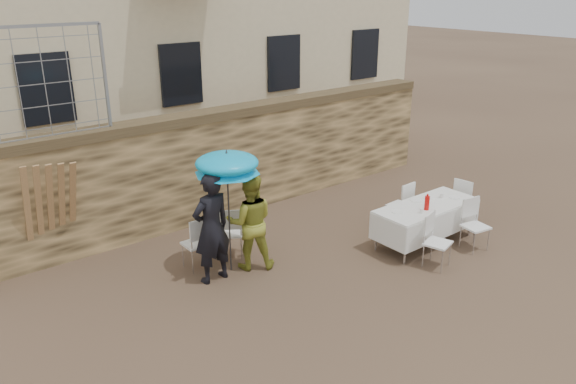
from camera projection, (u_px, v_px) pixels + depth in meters
ground at (363, 335)px, 7.88m from camera, size 80.00×80.00×0.00m
stone_wall at (185, 171)px, 11.16m from camera, size 13.00×0.50×2.20m
chain_link_fence at (5, 88)px, 8.71m from camera, size 3.20×0.06×1.80m
man_suit at (212, 228)px, 9.00m from camera, size 0.72×0.51×1.88m
woman_dress at (250, 222)px, 9.47m from camera, size 1.03×0.96×1.68m
umbrella at (227, 167)px, 8.98m from camera, size 1.07×1.07×1.98m
couple_chair_left at (196, 242)px, 9.57m from camera, size 0.48×0.48×0.96m
couple_chair_right at (231, 231)px, 9.97m from camera, size 0.66×0.66×0.96m
banquet_table at (427, 207)px, 10.39m from camera, size 2.10×0.85×0.78m
soda_bottle at (427, 203)px, 10.10m from camera, size 0.09×0.09×0.26m
table_chair_front_left at (438, 242)px, 9.58m from camera, size 0.59×0.59×0.96m
table_chair_front_right at (476, 225)px, 10.22m from camera, size 0.55×0.55×0.96m
table_chair_back at (400, 204)px, 11.18m from camera, size 0.51×0.51×0.96m
table_chair_side at (466, 201)px, 11.36m from camera, size 0.53×0.53×0.96m
wood_planks at (48, 215)px, 9.34m from camera, size 0.70×0.20×2.00m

